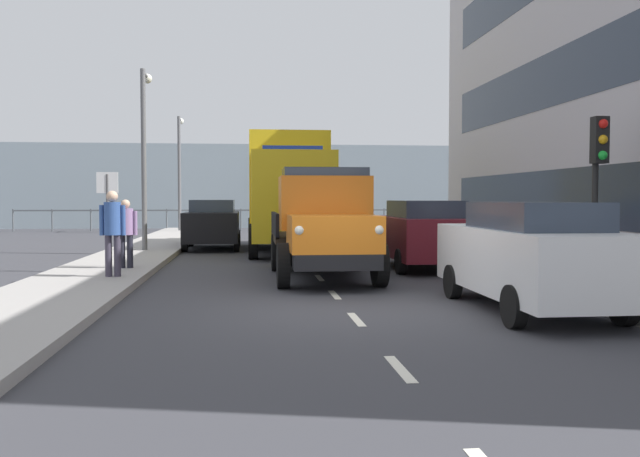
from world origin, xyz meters
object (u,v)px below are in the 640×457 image
Objects in this scene: pedestrian_couple_a at (113,226)px; lamp_post_far at (180,162)px; lorry_cargo_yellow at (287,189)px; pedestrian_in_dark_coat at (126,228)px; car_white_kerbside_near at (529,254)px; street_sign at (108,202)px; car_black_oppositeside_0 at (213,223)px; car_maroon_kerbside_1 at (423,233)px; lamp_post_promenade at (144,141)px; traffic_light_near at (598,162)px; truck_vintage_orange at (324,226)px.

pedestrian_couple_a is 20.43m from lamp_post_far.
lorry_cargo_yellow is 5.13× the size of pedestrian_in_dark_coat.
car_white_kerbside_near is 1.97× the size of street_sign.
street_sign reaches higher than car_black_oppositeside_0.
car_black_oppositeside_0 is 7.94m from pedestrian_in_dark_coat.
car_white_kerbside_near is at bearing 112.50° from car_black_oppositeside_0.
lamp_post_far is (7.86, -24.42, 2.73)m from car_white_kerbside_near.
street_sign is at bearing 0.83° from car_maroon_kerbside_1.
car_black_oppositeside_0 is 3.91m from lamp_post_promenade.
traffic_light_near is 1.42× the size of street_sign.
car_white_kerbside_near is (-3.12, 12.26, -1.18)m from lorry_cargo_yellow.
lamp_post_promenade is (2.02, 1.99, 2.69)m from car_black_oppositeside_0.
truck_vintage_orange is 0.69× the size of lorry_cargo_yellow.
lamp_post_far is at bearing -75.71° from truck_vintage_orange.
lamp_post_far reaches higher than lorry_cargo_yellow.
truck_vintage_orange is 9.74m from car_black_oppositeside_0.
car_white_kerbside_near and car_maroon_kerbside_1 have the same top height.
lamp_post_promenade reaches higher than lorry_cargo_yellow.
car_maroon_kerbside_1 is at bearing -179.17° from street_sign.
pedestrian_couple_a is at bearing 2.57° from truck_vintage_orange.
car_maroon_kerbside_1 is (-0.00, -6.42, 0.00)m from car_white_kerbside_near.
car_black_oppositeside_0 is 14.00m from traffic_light_near.
lamp_post_far is (5.11, -20.08, 2.45)m from truck_vintage_orange.
street_sign reaches higher than pedestrian_couple_a.
traffic_light_near is 0.56× the size of lamp_post_promenade.
pedestrian_in_dark_coat is 0.50× the size of traffic_light_near.
truck_vintage_orange is at bearing 92.63° from lorry_cargo_yellow.
street_sign is (0.07, 5.35, -1.91)m from lamp_post_promenade.
lorry_cargo_yellow is 7.67m from pedestrian_in_dark_coat.
car_black_oppositeside_0 is at bearing -28.66° from lorry_cargo_yellow.
truck_vintage_orange is at bearing 161.25° from pedestrian_in_dark_coat.
traffic_light_near is at bearing 158.15° from street_sign.
traffic_light_near is at bearing 159.38° from pedestrian_in_dark_coat.
car_white_kerbside_near is at bearing 123.35° from lamp_post_promenade.
lamp_post_far is (4.75, -12.16, 1.55)m from lorry_cargo_yellow.
car_maroon_kerbside_1 is at bearing -143.03° from truck_vintage_orange.
car_black_oppositeside_0 is at bearing -54.89° from traffic_light_near.
pedestrian_couple_a is at bearing 91.88° from lamp_post_far.
lamp_post_far is (0.66, -20.28, 2.42)m from pedestrian_couple_a.
car_white_kerbside_near is at bearing 140.99° from pedestrian_in_dark_coat.
lorry_cargo_yellow is at bearing -61.33° from traffic_light_near.
lorry_cargo_yellow is 2.00× the size of car_maroon_kerbside_1.
truck_vintage_orange reaches higher than street_sign.
street_sign is (10.09, -4.04, -0.79)m from traffic_light_near.
lamp_post_far is at bearing -89.12° from lamp_post_promenade.
car_white_kerbside_near is 1.08× the size of car_maroon_kerbside_1.
lorry_cargo_yellow is 3.12m from car_black_oppositeside_0.
lamp_post_far is at bearing -72.15° from car_white_kerbside_near.
car_maroon_kerbside_1 is 2.30× the size of pedestrian_couple_a.
truck_vintage_orange is 5.38m from street_sign.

